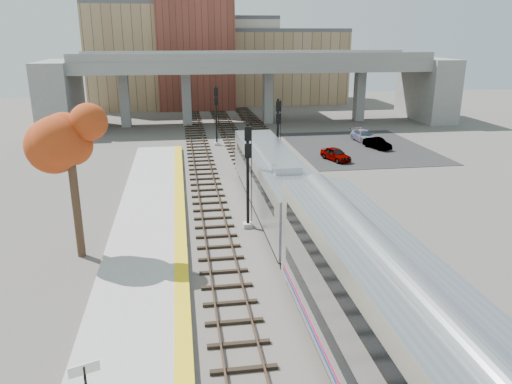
{
  "coord_description": "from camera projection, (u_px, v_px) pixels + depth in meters",
  "views": [
    {
      "loc": [
        -5.12,
        -22.49,
        11.72
      ],
      "look_at": [
        -0.67,
        6.18,
        2.5
      ],
      "focal_mm": 35.0,
      "sensor_mm": 36.0,
      "label": 1
    }
  ],
  "objects": [
    {
      "name": "ground",
      "position": [
        287.0,
        274.0,
        25.48
      ],
      "size": [
        160.0,
        160.0,
        0.0
      ],
      "primitive_type": "plane",
      "color": "#47423D",
      "rests_on": "ground"
    },
    {
      "name": "platform",
      "position": [
        142.0,
        281.0,
        24.37
      ],
      "size": [
        4.5,
        60.0,
        0.35
      ],
      "primitive_type": "cube",
      "color": "#9E9E99",
      "rests_on": "ground"
    },
    {
      "name": "yellow_strip",
      "position": [
        182.0,
        275.0,
        24.59
      ],
      "size": [
        0.7,
        60.0,
        0.01
      ],
      "primitive_type": "cube",
      "color": "yellow",
      "rests_on": "platform"
    },
    {
      "name": "tracks",
      "position": [
        264.0,
        197.0,
        37.36
      ],
      "size": [
        10.7,
        95.0,
        0.25
      ],
      "color": "black",
      "rests_on": "ground"
    },
    {
      "name": "overpass",
      "position": [
        253.0,
        80.0,
        66.82
      ],
      "size": [
        54.0,
        12.0,
        9.5
      ],
      "color": "slate",
      "rests_on": "ground"
    },
    {
      "name": "buildings_far",
      "position": [
        213.0,
        57.0,
        85.97
      ],
      "size": [
        43.0,
        21.0,
        20.6
      ],
      "color": "#9F845C",
      "rests_on": "ground"
    },
    {
      "name": "parking_lot",
      "position": [
        359.0,
        147.0,
        53.89
      ],
      "size": [
        14.0,
        18.0,
        0.04
      ],
      "primitive_type": "cube",
      "color": "black",
      "rests_on": "ground"
    },
    {
      "name": "locomotive",
      "position": [
        273.0,
        180.0,
        33.71
      ],
      "size": [
        3.02,
        19.05,
        4.1
      ],
      "color": "#A8AAB2",
      "rests_on": "ground"
    },
    {
      "name": "signal_mast_near",
      "position": [
        248.0,
        179.0,
        30.61
      ],
      "size": [
        0.6,
        0.64,
        6.64
      ],
      "color": "#9E9E99",
      "rests_on": "ground"
    },
    {
      "name": "signal_mast_mid",
      "position": [
        278.0,
        140.0,
        41.82
      ],
      "size": [
        0.6,
        0.64,
        6.65
      ],
      "color": "#9E9E99",
      "rests_on": "ground"
    },
    {
      "name": "signal_mast_far",
      "position": [
        216.0,
        118.0,
        54.0
      ],
      "size": [
        0.6,
        0.64,
        6.39
      ],
      "color": "#9E9E99",
      "rests_on": "ground"
    },
    {
      "name": "station_sign",
      "position": [
        86.0,
        383.0,
        14.57
      ],
      "size": [
        0.86,
        0.36,
        2.27
      ],
      "rotation": [
        0.0,
        0.0,
        0.35
      ],
      "color": "black",
      "rests_on": "platform"
    },
    {
      "name": "tree",
      "position": [
        68.0,
        135.0,
        25.55
      ],
      "size": [
        3.6,
        3.6,
        9.1
      ],
      "color": "#382619",
      "rests_on": "ground"
    },
    {
      "name": "car_a",
      "position": [
        336.0,
        154.0,
        48.05
      ],
      "size": [
        2.55,
        3.87,
        1.22
      ],
      "primitive_type": "imported",
      "rotation": [
        0.0,
        0.0,
        0.34
      ],
      "color": "#99999E",
      "rests_on": "parking_lot"
    },
    {
      "name": "car_b",
      "position": [
        377.0,
        143.0,
        53.0
      ],
      "size": [
        2.26,
        3.68,
        1.14
      ],
      "primitive_type": "imported",
      "rotation": [
        0.0,
        0.0,
        0.33
      ],
      "color": "#99999E",
      "rests_on": "parking_lot"
    },
    {
      "name": "car_c",
      "position": [
        364.0,
        136.0,
        56.51
      ],
      "size": [
        2.15,
        4.57,
        1.29
      ],
      "primitive_type": "imported",
      "rotation": [
        0.0,
        0.0,
        0.08
      ],
      "color": "#99999E",
      "rests_on": "parking_lot"
    }
  ]
}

